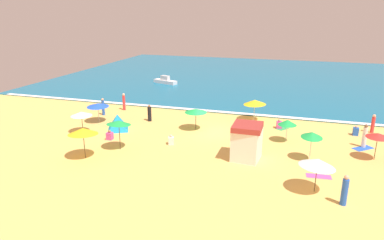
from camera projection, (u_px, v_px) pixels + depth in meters
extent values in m
plane|color=#EDBC60|center=(210.00, 132.00, 31.05)|extent=(60.00, 60.00, 0.00)
cube|color=#146B93|center=(253.00, 77.00, 56.54)|extent=(60.00, 44.00, 0.10)
cube|color=white|center=(225.00, 112.00, 36.76)|extent=(57.00, 0.70, 0.01)
cube|color=white|center=(247.00, 144.00, 25.06)|extent=(2.05, 2.23, 2.27)
cube|color=#A5332D|center=(247.00, 127.00, 24.66)|extent=(2.02, 2.23, 0.38)
cylinder|color=#4C3823|center=(82.00, 123.00, 30.60)|extent=(0.05, 0.05, 1.88)
cone|color=white|center=(81.00, 114.00, 30.36)|extent=(2.34, 2.34, 0.38)
cylinder|color=silver|center=(311.00, 147.00, 24.88)|extent=(0.05, 0.05, 2.11)
cone|color=green|center=(312.00, 135.00, 24.61)|extent=(1.80, 1.83, 0.55)
cylinder|color=#4C3823|center=(376.00, 147.00, 25.00)|extent=(0.05, 0.05, 1.98)
cone|color=red|center=(378.00, 135.00, 24.73)|extent=(1.76, 1.76, 0.36)
cylinder|color=silver|center=(287.00, 131.00, 28.50)|extent=(0.05, 0.05, 1.83)
cone|color=green|center=(287.00, 122.00, 28.27)|extent=(1.98, 1.98, 0.43)
cylinder|color=#4C3823|center=(196.00, 120.00, 31.40)|extent=(0.05, 0.05, 1.89)
cone|color=green|center=(196.00, 111.00, 31.15)|extent=(2.61, 2.61, 0.33)
cylinder|color=silver|center=(254.00, 110.00, 34.03)|extent=(0.05, 0.05, 2.03)
cone|color=yellow|center=(255.00, 102.00, 33.78)|extent=(2.70, 2.69, 0.56)
cylinder|color=#4C3823|center=(316.00, 176.00, 20.53)|extent=(0.05, 0.05, 2.06)
cone|color=white|center=(318.00, 163.00, 20.28)|extent=(2.95, 2.94, 0.66)
cylinder|color=silver|center=(98.00, 113.00, 33.54)|extent=(0.05, 0.05, 1.82)
cone|color=blue|center=(98.00, 105.00, 33.30)|extent=(2.38, 2.39, 0.40)
cylinder|color=#4C3823|center=(120.00, 135.00, 26.86)|extent=(0.05, 0.05, 2.29)
cone|color=green|center=(119.00, 123.00, 26.55)|extent=(2.32, 2.34, 0.52)
cylinder|color=#4C3823|center=(84.00, 143.00, 25.25)|extent=(0.05, 0.05, 2.25)
cone|color=yellow|center=(83.00, 131.00, 24.97)|extent=(2.66, 2.68, 0.60)
pyramid|color=#1999D8|center=(118.00, 122.00, 31.33)|extent=(2.22, 2.24, 1.49)
cylinder|color=blue|center=(344.00, 192.00, 19.18)|extent=(0.45, 0.45, 1.56)
sphere|color=#DBA884|center=(347.00, 177.00, 18.92)|extent=(0.26, 0.26, 0.26)
cylinder|color=black|center=(150.00, 114.00, 33.92)|extent=(0.43, 0.43, 1.41)
sphere|color=#9E6B47|center=(149.00, 106.00, 33.67)|extent=(0.24, 0.24, 0.24)
cube|color=#D84CA5|center=(279.00, 125.00, 31.95)|extent=(0.54, 0.54, 0.65)
sphere|color=#DBA884|center=(279.00, 120.00, 31.81)|extent=(0.25, 0.25, 0.25)
cylinder|color=red|center=(373.00, 125.00, 30.66)|extent=(0.33, 0.33, 1.43)
sphere|color=#DBA884|center=(374.00, 116.00, 30.40)|extent=(0.27, 0.27, 0.27)
cube|color=green|center=(253.00, 126.00, 31.60)|extent=(0.49, 0.49, 0.70)
sphere|color=#DBA884|center=(253.00, 121.00, 31.47)|extent=(0.22, 0.22, 0.22)
cylinder|color=white|center=(365.00, 137.00, 27.38)|extent=(0.48, 0.48, 1.63)
sphere|color=brown|center=(366.00, 126.00, 27.10)|extent=(0.27, 0.27, 0.27)
cube|color=blue|center=(356.00, 131.00, 30.13)|extent=(0.44, 0.44, 0.69)
sphere|color=#DBA884|center=(356.00, 127.00, 30.00)|extent=(0.21, 0.21, 0.21)
cylinder|color=red|center=(124.00, 103.00, 37.69)|extent=(0.33, 0.33, 1.60)
sphere|color=beige|center=(123.00, 95.00, 37.41)|extent=(0.27, 0.27, 0.27)
cube|color=#D84CA5|center=(110.00, 136.00, 29.15)|extent=(0.47, 0.47, 0.61)
sphere|color=#9E6B47|center=(109.00, 131.00, 29.03)|extent=(0.24, 0.24, 0.24)
cube|color=white|center=(171.00, 141.00, 28.09)|extent=(0.58, 0.58, 0.62)
sphere|color=beige|center=(171.00, 136.00, 27.97)|extent=(0.23, 0.23, 0.23)
cylinder|color=blue|center=(103.00, 108.00, 35.85)|extent=(0.28, 0.28, 1.56)
sphere|color=#DBA884|center=(103.00, 99.00, 35.58)|extent=(0.25, 0.25, 0.25)
cube|color=green|center=(282.00, 129.00, 31.90)|extent=(1.27, 1.36, 0.01)
cube|color=blue|center=(363.00, 148.00, 27.36)|extent=(1.80, 1.71, 0.01)
cube|color=#D84CA5|center=(319.00, 176.00, 22.72)|extent=(1.63, 0.79, 0.01)
cube|color=white|center=(165.00, 82.00, 51.19)|extent=(3.87, 2.17, 0.50)
cube|color=silver|center=(165.00, 78.00, 51.02)|extent=(1.43, 1.00, 0.64)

